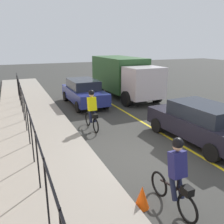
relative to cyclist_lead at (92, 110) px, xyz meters
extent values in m
plane|color=#363633|center=(-3.46, -1.02, -0.91)|extent=(80.00, 80.00, 0.00)
cube|color=yellow|center=(-3.46, -2.62, -0.91)|extent=(36.00, 0.12, 0.01)
cube|color=gray|center=(-3.46, 2.38, -0.84)|extent=(40.00, 3.20, 0.15)
cylinder|color=black|center=(-5.52, 2.78, 0.04)|extent=(0.04, 0.04, 1.60)
cylinder|color=black|center=(-3.99, 2.78, 0.04)|extent=(0.04, 0.04, 1.60)
cylinder|color=black|center=(-2.46, 2.78, 0.04)|extent=(0.04, 0.04, 1.60)
cylinder|color=black|center=(-0.93, 2.78, 0.04)|extent=(0.04, 0.04, 1.60)
cylinder|color=black|center=(0.60, 2.78, 0.04)|extent=(0.04, 0.04, 1.60)
cylinder|color=black|center=(2.13, 2.78, 0.04)|extent=(0.04, 0.04, 1.60)
cylinder|color=black|center=(3.65, 2.78, 0.04)|extent=(0.04, 0.04, 1.60)
cylinder|color=black|center=(5.18, 2.78, 0.04)|extent=(0.04, 0.04, 1.60)
cylinder|color=black|center=(6.71, 2.78, 0.04)|extent=(0.04, 0.04, 1.60)
cylinder|color=black|center=(8.24, 2.78, 0.04)|extent=(0.04, 0.04, 1.60)
cube|color=black|center=(-2.46, 2.78, 0.79)|extent=(21.41, 0.04, 0.04)
torus|color=black|center=(0.61, 0.02, -0.58)|extent=(0.66, 0.08, 0.66)
torus|color=black|center=(-0.44, -0.01, -0.58)|extent=(0.66, 0.08, 0.66)
cube|color=black|center=(0.08, 0.00, -0.33)|extent=(0.93, 0.06, 0.24)
cylinder|color=black|center=(-0.07, 0.00, -0.18)|extent=(0.03, 0.03, 0.35)
cube|color=yellow|center=(-0.02, 0.00, 0.29)|extent=(0.35, 0.37, 0.63)
sphere|color=tan|center=(0.03, 0.00, 0.71)|extent=(0.22, 0.22, 0.22)
sphere|color=black|center=(0.03, 0.00, 0.78)|extent=(0.26, 0.26, 0.26)
cylinder|color=#191E38|center=(-0.04, 0.10, -0.23)|extent=(0.34, 0.13, 0.65)
cylinder|color=#191E38|center=(-0.04, -0.10, -0.23)|extent=(0.34, 0.13, 0.65)
cube|color=black|center=(-0.39, -0.01, -0.16)|extent=(0.25, 0.21, 0.18)
torus|color=black|center=(-5.30, -0.03, -0.58)|extent=(0.66, 0.08, 0.66)
torus|color=black|center=(-6.35, -0.06, -0.58)|extent=(0.66, 0.08, 0.66)
cube|color=black|center=(-5.82, -0.04, -0.33)|extent=(0.93, 0.06, 0.24)
cylinder|color=black|center=(-5.97, -0.05, -0.18)|extent=(0.03, 0.03, 0.35)
cube|color=navy|center=(-5.92, -0.05, 0.29)|extent=(0.35, 0.37, 0.63)
sphere|color=tan|center=(-5.87, -0.05, 0.71)|extent=(0.22, 0.22, 0.22)
sphere|color=black|center=(-5.87, -0.05, 0.78)|extent=(0.26, 0.26, 0.26)
cylinder|color=#191E38|center=(-5.94, 0.05, -0.23)|extent=(0.34, 0.13, 0.65)
cylinder|color=#191E38|center=(-5.94, -0.15, -0.23)|extent=(0.34, 0.13, 0.65)
cube|color=black|center=(-6.30, -0.06, -0.16)|extent=(0.25, 0.21, 0.18)
cube|color=black|center=(-2.90, -3.45, -0.24)|extent=(4.50, 2.05, 0.70)
cube|color=#1E232D|center=(-3.10, -3.46, 0.39)|extent=(2.55, 1.72, 0.56)
cylinder|color=black|center=(-1.46, -2.52, -0.59)|extent=(0.65, 0.26, 0.64)
cylinder|color=black|center=(-1.36, -4.21, -0.59)|extent=(0.65, 0.26, 0.64)
cylinder|color=black|center=(-4.44, -2.69, -0.59)|extent=(0.65, 0.26, 0.64)
cube|color=navy|center=(4.44, -0.97, -0.24)|extent=(4.43, 1.87, 0.70)
cube|color=#1E232D|center=(4.64, -0.96, 0.39)|extent=(2.49, 1.62, 0.56)
cylinder|color=black|center=(2.95, -1.84, -0.59)|extent=(0.64, 0.23, 0.64)
cylinder|color=black|center=(2.93, -0.14, -0.59)|extent=(0.64, 0.23, 0.64)
cylinder|color=black|center=(5.95, -1.79, -0.59)|extent=(0.64, 0.23, 0.64)
cylinder|color=black|center=(5.92, -0.09, -0.59)|extent=(0.64, 0.23, 0.64)
cube|color=#295128|center=(6.34, -4.24, 0.72)|extent=(4.84, 2.57, 2.30)
cube|color=silver|center=(2.92, -4.36, 0.52)|extent=(1.90, 2.27, 1.90)
cylinder|color=black|center=(3.10, -5.47, -0.43)|extent=(0.97, 0.33, 0.96)
cylinder|color=black|center=(3.02, -3.23, -0.43)|extent=(0.97, 0.33, 0.96)
cylinder|color=black|center=(7.44, -5.32, -0.43)|extent=(0.97, 0.33, 0.96)
cylinder|color=black|center=(7.36, -3.08, -0.43)|extent=(0.97, 0.33, 0.96)
cone|color=#FB4F0B|center=(-5.54, 0.61, -0.62)|extent=(0.36, 0.36, 0.57)
camera|label=1|loc=(-9.74, 3.18, 2.92)|focal=38.18mm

